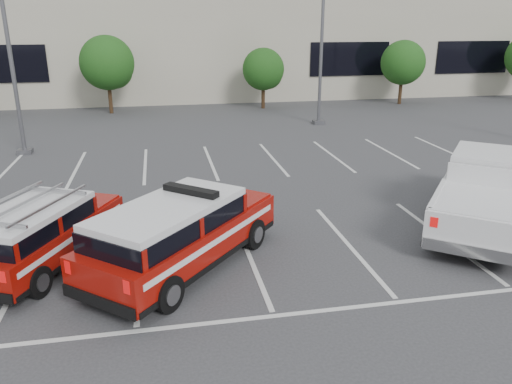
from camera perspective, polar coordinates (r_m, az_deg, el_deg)
ground at (r=12.76m, az=-0.85°, el=-7.17°), size 120.00×120.00×0.00m
stall_markings at (r=16.87m, az=-3.58°, el=-0.52°), size 23.00×15.00×0.01m
convention_building at (r=43.21m, az=-8.58°, el=17.54°), size 60.00×16.99×13.20m
tree_mid_left at (r=33.55m, az=-16.49°, el=13.78°), size 3.37×3.37×4.85m
tree_mid_right at (r=34.22m, az=0.97°, el=13.71°), size 2.77×2.77×3.99m
tree_right at (r=37.57m, az=16.53°, el=13.84°), size 3.07×3.07×4.42m
light_pole_left at (r=24.04m, az=-26.60°, el=16.02°), size 0.90×0.60×10.24m
light_pole_mid at (r=28.74m, az=7.57°, el=17.92°), size 0.90×0.60×10.24m
fire_chief_suv at (r=11.91m, az=-8.57°, el=-5.24°), size 5.03×5.38×1.90m
white_pickup at (r=15.80m, az=24.71°, el=-0.55°), size 5.93×6.61×2.04m
ladder_suv at (r=13.02m, az=-23.25°, el=-4.82°), size 3.50×4.82×1.77m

